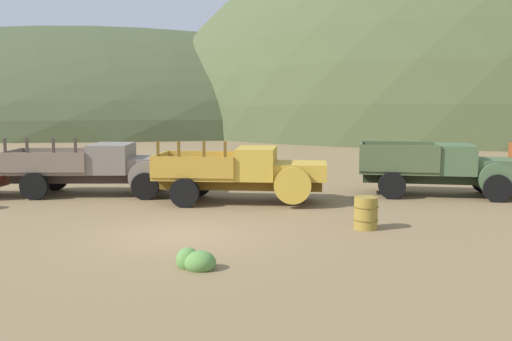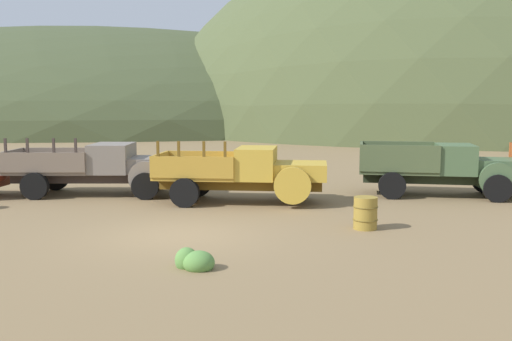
{
  "view_description": "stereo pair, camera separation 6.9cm",
  "coord_description": "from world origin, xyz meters",
  "px_view_note": "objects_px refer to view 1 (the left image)",
  "views": [
    {
      "loc": [
        3.04,
        -14.34,
        3.47
      ],
      "look_at": [
        1.64,
        4.79,
        1.12
      ],
      "focal_mm": 40.3,
      "sensor_mm": 36.0,
      "label": 1
    },
    {
      "loc": [
        3.11,
        -14.33,
        3.47
      ],
      "look_at": [
        1.64,
        4.79,
        1.12
      ],
      "focal_mm": 40.3,
      "sensor_mm": 36.0,
      "label": 2
    }
  ],
  "objects_px": {
    "truck_primer_gray": "(109,168)",
    "truck_weathered_green": "(450,169)",
    "truck_faded_yellow": "(252,173)",
    "oil_drum_spare": "(366,213)"
  },
  "relations": [
    {
      "from": "truck_primer_gray",
      "to": "truck_weathered_green",
      "type": "relative_size",
      "value": 1.1
    },
    {
      "from": "truck_faded_yellow",
      "to": "oil_drum_spare",
      "type": "bearing_deg",
      "value": -46.83
    },
    {
      "from": "truck_primer_gray",
      "to": "truck_faded_yellow",
      "type": "height_order",
      "value": "same"
    },
    {
      "from": "truck_faded_yellow",
      "to": "truck_weathered_green",
      "type": "distance_m",
      "value": 7.29
    },
    {
      "from": "truck_faded_yellow",
      "to": "oil_drum_spare",
      "type": "distance_m",
      "value": 5.14
    },
    {
      "from": "truck_primer_gray",
      "to": "truck_faded_yellow",
      "type": "relative_size",
      "value": 1.12
    },
    {
      "from": "truck_primer_gray",
      "to": "oil_drum_spare",
      "type": "xyz_separation_m",
      "value": [
        8.79,
        -5.08,
        -0.57
      ]
    },
    {
      "from": "truck_primer_gray",
      "to": "truck_weathered_green",
      "type": "bearing_deg",
      "value": -1.88
    },
    {
      "from": "oil_drum_spare",
      "to": "truck_faded_yellow",
      "type": "bearing_deg",
      "value": 131.5
    },
    {
      "from": "truck_primer_gray",
      "to": "oil_drum_spare",
      "type": "bearing_deg",
      "value": -34.65
    }
  ]
}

